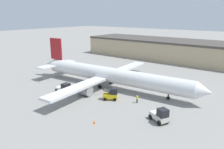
{
  "coord_description": "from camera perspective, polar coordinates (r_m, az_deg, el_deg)",
  "views": [
    {
      "loc": [
        29.57,
        -37.79,
        16.43
      ],
      "look_at": [
        0.0,
        0.0,
        3.15
      ],
      "focal_mm": 35.0,
      "sensor_mm": 36.0,
      "label": 1
    }
  ],
  "objects": [
    {
      "name": "airplane",
      "position": [
        50.39,
        -0.94,
        -0.1
      ],
      "size": [
        43.88,
        35.73,
        10.35
      ],
      "rotation": [
        0.0,
        0.0,
        0.08
      ],
      "color": "silver",
      "rests_on": "ground_plane"
    },
    {
      "name": "belt_loader_truck",
      "position": [
        43.45,
        -0.15,
        -5.2
      ],
      "size": [
        3.18,
        2.92,
        2.41
      ],
      "rotation": [
        0.0,
        0.0,
        0.56
      ],
      "color": "yellow",
      "rests_on": "ground_plane"
    },
    {
      "name": "ground_plane",
      "position": [
        50.72,
        0.0,
        -3.43
      ],
      "size": [
        400.0,
        400.0,
        0.0
      ],
      "primitive_type": "plane",
      "color": "gray"
    },
    {
      "name": "safety_cone_near",
      "position": [
        34.78,
        -4.65,
        -12.27
      ],
      "size": [
        0.36,
        0.36,
        0.55
      ],
      "color": "#EF590F",
      "rests_on": "ground_plane"
    },
    {
      "name": "ground_crew_worker",
      "position": [
        42.24,
        6.57,
        -6.25
      ],
      "size": [
        0.36,
        0.36,
        1.63
      ],
      "rotation": [
        0.0,
        0.0,
        2.81
      ],
      "color": "#1E2338",
      "rests_on": "ground_plane"
    },
    {
      "name": "pushback_tug",
      "position": [
        35.57,
        12.45,
        -10.41
      ],
      "size": [
        3.59,
        2.99,
        2.48
      ],
      "rotation": [
        0.0,
        0.0,
        -0.46
      ],
      "color": "beige",
      "rests_on": "ground_plane"
    },
    {
      "name": "baggage_tug",
      "position": [
        48.36,
        -12.44,
        -3.5
      ],
      "size": [
        3.33,
        2.18,
        2.17
      ],
      "rotation": [
        0.0,
        0.0,
        0.04
      ],
      "color": "silver",
      "rests_on": "ground_plane"
    },
    {
      "name": "terminal_building",
      "position": [
        82.06,
        22.27,
        5.34
      ],
      "size": [
        88.93,
        17.77,
        7.25
      ],
      "color": "tan",
      "rests_on": "ground_plane"
    }
  ]
}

